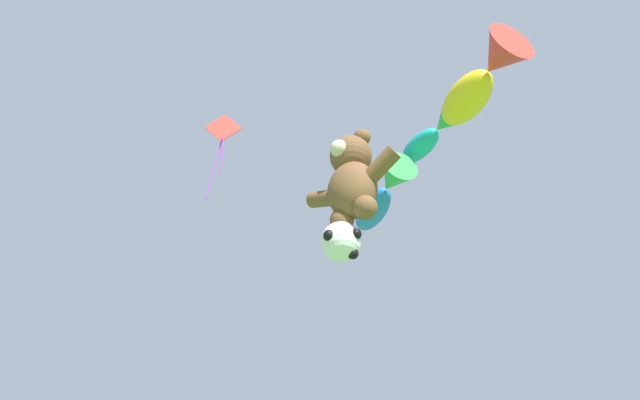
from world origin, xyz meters
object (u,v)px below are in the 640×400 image
(fish_kite_goldfin, at_px, (483,78))
(diamond_kite, at_px, (222,136))
(fish_kite_teal, at_px, (433,134))
(soccer_ball_kite, at_px, (342,242))
(fish_kite_cobalt, at_px, (383,194))
(teddy_bear_kite, at_px, (352,179))

(fish_kite_goldfin, height_order, diamond_kite, diamond_kite)
(fish_kite_teal, bearing_deg, diamond_kite, -148.82)
(soccer_ball_kite, distance_m, fish_kite_cobalt, 3.62)
(fish_kite_cobalt, bearing_deg, teddy_bear_kite, -69.84)
(diamond_kite, bearing_deg, fish_kite_cobalt, 47.62)
(fish_kite_teal, xyz_separation_m, diamond_kite, (-4.32, -2.61, 0.90))
(soccer_ball_kite, height_order, diamond_kite, diamond_kite)
(fish_kite_cobalt, bearing_deg, fish_kite_goldfin, -18.83)
(fish_kite_cobalt, bearing_deg, soccer_ball_kite, -77.46)
(teddy_bear_kite, height_order, fish_kite_cobalt, fish_kite_cobalt)
(soccer_ball_kite, relative_size, fish_kite_teal, 0.43)
(teddy_bear_kite, bearing_deg, fish_kite_goldfin, 21.65)
(fish_kite_teal, bearing_deg, fish_kite_cobalt, 170.76)
(teddy_bear_kite, distance_m, fish_kite_teal, 3.06)
(teddy_bear_kite, relative_size, soccer_ball_kite, 2.71)
(fish_kite_cobalt, distance_m, diamond_kite, 4.20)
(fish_kite_goldfin, distance_m, fish_kite_teal, 1.99)
(fish_kite_teal, bearing_deg, soccer_ball_kite, -122.49)
(soccer_ball_kite, height_order, fish_kite_goldfin, fish_kite_goldfin)
(soccer_ball_kite, relative_size, fish_kite_goldfin, 0.34)
(fish_kite_teal, relative_size, diamond_kite, 0.68)
(teddy_bear_kite, relative_size, fish_kite_teal, 1.17)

